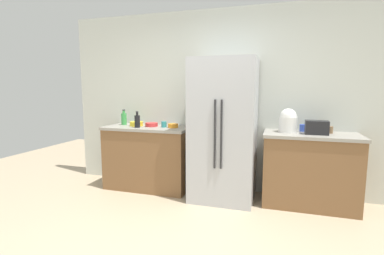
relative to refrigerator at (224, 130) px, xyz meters
The scene contains 14 objects.
kitchen_back_panel 0.59m from the refrigerator, 115.44° to the left, with size 4.63×0.10×2.62m, color silver.
counter_left 1.25m from the refrigerator, behind, with size 1.27×0.59×0.94m.
counter_right 1.20m from the refrigerator, ahead, with size 1.16×0.59×0.94m.
refrigerator is the anchor object (origin of this frame).
toaster 1.15m from the refrigerator, ahead, with size 0.27×0.17×0.17m, color black.
rice_cooker 0.84m from the refrigerator, ahead, with size 0.23×0.23×0.31m.
bottle_a 1.26m from the refrigerator, behind, with size 0.08×0.08×0.24m.
bottle_b 1.62m from the refrigerator, behind, with size 0.08×0.08×0.24m.
cup_a 1.04m from the refrigerator, 13.53° to the left, with size 0.08×0.08×0.09m, color blue.
cup_b 1.33m from the refrigerator, ahead, with size 0.08×0.08×0.09m, color brown.
cup_c 0.90m from the refrigerator, behind, with size 0.08×0.08×0.09m, color teal.
bowl_a 1.36m from the refrigerator, behind, with size 0.20×0.20×0.07m, color yellow.
bowl_b 1.12m from the refrigerator, behind, with size 0.19×0.19×0.05m, color red.
bowl_c 0.77m from the refrigerator, behind, with size 0.15×0.15×0.06m, color orange.
Camera 1 is at (0.90, -2.17, 1.49)m, focal length 26.48 mm.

